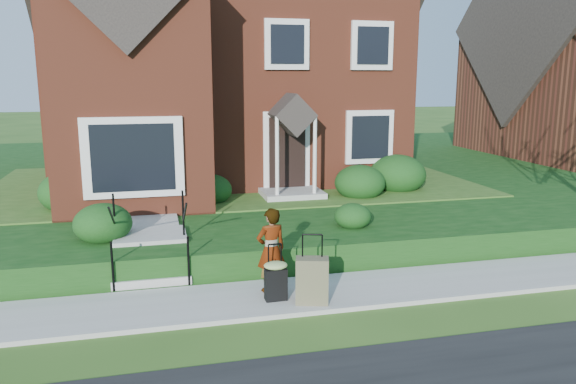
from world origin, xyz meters
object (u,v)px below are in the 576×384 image
object	(u,v)px
woman	(271,250)
suitcase_black	(276,279)
suitcase_olive	(312,280)
front_steps	(151,250)

from	to	relation	value
woman	suitcase_black	distance (m)	0.56
woman	suitcase_olive	xyz separation A→B (m)	(0.54, -0.69, -0.35)
front_steps	suitcase_olive	xyz separation A→B (m)	(2.57, -2.31, -0.01)
front_steps	suitcase_olive	distance (m)	3.45
front_steps	woman	xyz separation A→B (m)	(2.03, -1.62, 0.35)
woman	suitcase_olive	distance (m)	0.94
woman	front_steps	bearing A→B (deg)	-52.28
front_steps	suitcase_black	size ratio (longest dim) A/B	2.09
front_steps	woman	bearing A→B (deg)	-38.59
front_steps	suitcase_black	distance (m)	2.87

